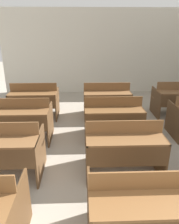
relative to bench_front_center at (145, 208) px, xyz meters
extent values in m
cube|color=beige|center=(-0.08, 5.99, 0.92)|extent=(6.47, 0.06, 2.80)
cube|color=#53361E|center=(-1.29, 0.04, -0.13)|extent=(0.03, 0.78, 0.70)
cube|color=#52351C|center=(-0.57, 0.04, -0.13)|extent=(0.03, 0.78, 0.70)
cube|color=brown|center=(0.00, -0.15, 0.21)|extent=(1.17, 0.39, 0.03)
cube|color=brown|center=(0.00, 0.03, 0.32)|extent=(1.17, 0.02, 0.20)
cube|color=brown|center=(0.00, 0.30, -0.05)|extent=(1.17, 0.26, 0.03)
cube|color=#52351C|center=(0.00, 0.30, -0.32)|extent=(1.11, 0.04, 0.04)
cube|color=brown|center=(-1.29, 1.26, -0.13)|extent=(0.03, 0.78, 0.70)
cube|color=brown|center=(-1.85, 1.52, -0.05)|extent=(1.17, 0.26, 0.03)
cube|color=brown|center=(-1.85, 1.52, -0.32)|extent=(1.11, 0.04, 0.04)
cube|color=brown|center=(-0.57, 1.27, -0.13)|extent=(0.03, 0.78, 0.70)
cube|color=brown|center=(0.57, 1.27, -0.13)|extent=(0.03, 0.78, 0.70)
cube|color=brown|center=(0.00, 1.07, 0.21)|extent=(1.17, 0.39, 0.03)
cube|color=brown|center=(0.00, 0.89, 0.04)|extent=(1.11, 0.02, 0.31)
cube|color=brown|center=(0.00, 1.25, 0.32)|extent=(1.17, 0.02, 0.20)
cube|color=brown|center=(0.00, 1.52, -0.05)|extent=(1.17, 0.26, 0.03)
cube|color=brown|center=(0.00, 1.52, -0.32)|extent=(1.11, 0.04, 0.04)
cube|color=brown|center=(-1.29, 2.43, -0.13)|extent=(0.03, 0.78, 0.70)
cube|color=brown|center=(-1.86, 2.24, 0.21)|extent=(1.17, 0.39, 0.03)
cube|color=brown|center=(-1.86, 2.06, 0.04)|extent=(1.11, 0.02, 0.31)
cube|color=brown|center=(-1.86, 2.42, 0.32)|extent=(1.17, 0.02, 0.20)
cube|color=brown|center=(-1.86, 2.69, -0.05)|extent=(1.17, 0.26, 0.03)
cube|color=brown|center=(-1.86, 2.69, -0.32)|extent=(1.11, 0.04, 0.04)
cube|color=#53361D|center=(-0.56, 2.46, -0.13)|extent=(0.03, 0.78, 0.70)
cube|color=#53361D|center=(0.57, 2.46, -0.13)|extent=(0.03, 0.78, 0.70)
cube|color=brown|center=(0.00, 2.27, 0.21)|extent=(1.17, 0.39, 0.03)
cube|color=#53361D|center=(0.00, 2.09, 0.04)|extent=(1.11, 0.02, 0.31)
cube|color=brown|center=(0.00, 2.45, 0.32)|extent=(1.17, 0.02, 0.20)
cube|color=brown|center=(0.00, 2.72, -0.05)|extent=(1.17, 0.26, 0.03)
cube|color=#53361D|center=(0.00, 2.72, -0.32)|extent=(1.11, 0.04, 0.04)
cube|color=brown|center=(1.29, 2.46, -0.13)|extent=(0.03, 0.78, 0.70)
cube|color=#54371E|center=(-2.41, 3.67, -0.13)|extent=(0.03, 0.78, 0.70)
cube|color=#54371E|center=(-1.27, 3.67, -0.13)|extent=(0.03, 0.78, 0.70)
cube|color=brown|center=(-1.84, 3.48, 0.21)|extent=(1.17, 0.39, 0.03)
cube|color=#54371E|center=(-1.84, 3.30, 0.04)|extent=(1.11, 0.02, 0.31)
cube|color=brown|center=(-1.84, 3.66, 0.32)|extent=(1.17, 0.02, 0.20)
cube|color=brown|center=(-1.84, 3.93, -0.05)|extent=(1.17, 0.26, 0.03)
cube|color=#54371E|center=(-1.84, 3.93, -0.32)|extent=(1.11, 0.04, 0.04)
cube|color=brown|center=(-0.56, 3.65, -0.13)|extent=(0.03, 0.78, 0.70)
cube|color=brown|center=(0.57, 3.65, -0.13)|extent=(0.03, 0.78, 0.70)
cube|color=brown|center=(0.01, 3.45, 0.21)|extent=(1.17, 0.39, 0.03)
cube|color=brown|center=(0.01, 3.27, 0.04)|extent=(1.11, 0.02, 0.31)
cube|color=brown|center=(0.01, 3.63, 0.32)|extent=(1.17, 0.02, 0.20)
cube|color=brown|center=(0.01, 3.90, -0.05)|extent=(1.17, 0.26, 0.03)
cube|color=brown|center=(0.01, 3.90, -0.32)|extent=(1.11, 0.04, 0.04)
cube|color=brown|center=(1.30, 3.67, -0.13)|extent=(0.03, 0.78, 0.70)
cube|color=brown|center=(1.87, 3.93, -0.05)|extent=(1.17, 0.26, 0.03)
cube|color=brown|center=(1.87, 3.93, -0.32)|extent=(1.11, 0.04, 0.04)
camera|label=1|loc=(-0.63, -1.69, 1.72)|focal=35.00mm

